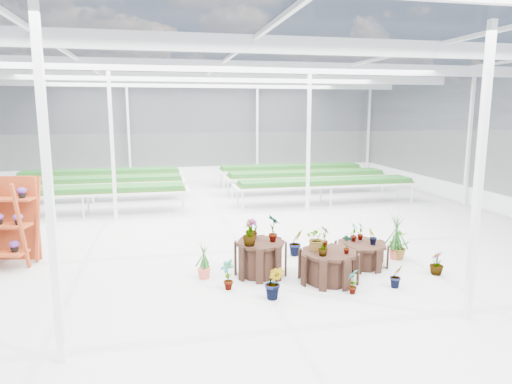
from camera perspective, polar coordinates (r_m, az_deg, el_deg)
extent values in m
plane|color=gray|center=(10.54, -2.38, -7.75)|extent=(24.00, 24.00, 0.00)
cylinder|color=black|center=(9.15, 0.57, -8.29)|extent=(1.22, 1.22, 0.68)
cylinder|color=black|center=(8.96, 9.04, -9.15)|extent=(1.37, 1.37, 0.59)
cylinder|color=black|center=(9.96, 13.01, -7.61)|extent=(1.32, 1.32, 0.49)
imported|color=#1C521D|center=(9.16, -0.62, -4.68)|extent=(0.28, 0.28, 0.42)
imported|color=#1C521D|center=(8.98, 2.18, -4.52)|extent=(0.29, 0.34, 0.56)
imported|color=#1C521D|center=(9.33, -0.15, -4.65)|extent=(0.20, 0.22, 0.34)
imported|color=#1C521D|center=(8.74, -0.82, -5.20)|extent=(0.38, 0.38, 0.48)
imported|color=#1C521D|center=(8.81, 7.67, -5.76)|extent=(0.49, 0.44, 0.49)
imported|color=#1C521D|center=(8.73, 11.31, -6.42)|extent=(0.23, 0.21, 0.37)
imported|color=#1C521D|center=(9.05, 8.61, -5.50)|extent=(0.18, 0.25, 0.44)
imported|color=#1C521D|center=(8.55, 8.37, -6.87)|extent=(0.24, 0.24, 0.32)
imported|color=#1C521D|center=(9.92, 12.12, -4.86)|extent=(0.25, 0.28, 0.44)
imported|color=#1C521D|center=(9.78, 14.36, -5.44)|extent=(0.23, 0.20, 0.35)
imported|color=#1C521D|center=(10.08, 12.93, -4.72)|extent=(0.24, 0.26, 0.41)
imported|color=#1C521D|center=(8.47, -3.55, -10.26)|extent=(0.32, 0.36, 0.57)
imported|color=#1C521D|center=(8.04, 2.31, -11.23)|extent=(0.42, 0.39, 0.61)
imported|color=#1C521D|center=(8.46, 12.00, -10.88)|extent=(0.26, 0.29, 0.46)
imported|color=#1C521D|center=(8.95, 17.16, -9.96)|extent=(0.29, 0.25, 0.45)
imported|color=#1C521D|center=(9.88, 21.66, -8.26)|extent=(0.36, 0.36, 0.47)
imported|color=#1C521D|center=(10.61, 17.22, -6.48)|extent=(0.49, 0.55, 0.57)
imported|color=#1C521D|center=(10.63, 10.97, -6.30)|extent=(0.33, 0.32, 0.52)
imported|color=#1C521D|center=(10.39, 5.02, -6.27)|extent=(0.42, 0.38, 0.61)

